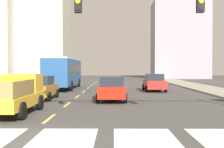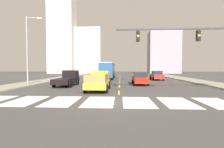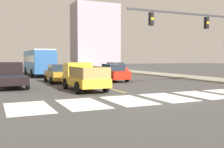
{
  "view_description": "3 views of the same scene",
  "coord_description": "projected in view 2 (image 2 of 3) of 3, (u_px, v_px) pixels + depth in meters",
  "views": [
    {
      "loc": [
        2.91,
        -9.03,
        2.28
      ],
      "look_at": [
        2.76,
        17.11,
        1.74
      ],
      "focal_mm": 46.41,
      "sensor_mm": 36.0,
      "label": 1
    },
    {
      "loc": [
        0.14,
        -10.83,
        2.34
      ],
      "look_at": [
        -1.26,
        15.23,
        1.28
      ],
      "focal_mm": 25.62,
      "sensor_mm": 36.0,
      "label": 2
    },
    {
      "loc": [
        -8.03,
        -12.72,
        2.31
      ],
      "look_at": [
        1.63,
        8.67,
        0.89
      ],
      "focal_mm": 42.69,
      "sensor_mm": 36.0,
      "label": 3
    }
  ],
  "objects": [
    {
      "name": "crosswalk_stripe_3",
      "position": [
        99.0,
        101.0,
        10.98
      ],
      "size": [
        2.03,
        3.58,
        0.01
      ],
      "primitive_type": "cube",
      "color": "silver",
      "rests_on": "ground"
    },
    {
      "name": "crosswalk_stripe_6",
      "position": [
        217.0,
        103.0,
        10.56
      ],
      "size": [
        2.03,
        3.58,
        0.01
      ],
      "primitive_type": "cube",
      "color": "silver",
      "rests_on": "ground"
    },
    {
      "name": "lane_dash_2",
      "position": [
        120.0,
        82.0,
        24.88
      ],
      "size": [
        0.16,
        2.4,
        0.01
      ],
      "primitive_type": "cube",
      "color": "#E4C450",
      "rests_on": "ground"
    },
    {
      "name": "block_mid_right",
      "position": [
        89.0,
        51.0,
        68.67
      ],
      "size": [
        10.82,
        10.53,
        18.51
      ],
      "primitive_type": "cube",
      "color": "beige",
      "rests_on": "ground"
    },
    {
      "name": "streetlight_left",
      "position": [
        28.0,
        48.0,
        20.98
      ],
      "size": [
        2.2,
        0.28,
        9.0
      ],
      "color": "gray",
      "rests_on": "ground"
    },
    {
      "name": "crosswalk_stripe_2",
      "position": [
        62.0,
        101.0,
        11.12
      ],
      "size": [
        2.03,
        3.58,
        0.01
      ],
      "primitive_type": "cube",
      "color": "silver",
      "rests_on": "ground"
    },
    {
      "name": "traffic_signal_gantry",
      "position": [
        215.0,
        43.0,
        12.54
      ],
      "size": [
        11.91,
        0.27,
        6.0
      ],
      "color": "#2D2D33",
      "rests_on": "ground"
    },
    {
      "name": "ground_plane",
      "position": [
        118.0,
        102.0,
        10.91
      ],
      "size": [
        160.0,
        160.0,
        0.0
      ],
      "primitive_type": "plane",
      "color": "#43423F"
    },
    {
      "name": "city_bus",
      "position": [
        108.0,
        69.0,
        33.54
      ],
      "size": [
        2.72,
        10.8,
        3.32
      ],
      "rotation": [
        0.0,
        0.0,
        -0.0
      ],
      "color": "#24518B",
      "rests_on": "ground"
    },
    {
      "name": "pickup_dark",
      "position": [
        68.0,
        78.0,
        20.67
      ],
      "size": [
        2.18,
        5.2,
        1.96
      ],
      "rotation": [
        0.0,
        0.0,
        0.0
      ],
      "color": "black",
      "rests_on": "ground"
    },
    {
      "name": "sidewalk_left",
      "position": [
        50.0,
        80.0,
        29.55
      ],
      "size": [
        3.73,
        110.0,
        0.15
      ],
      "primitive_type": "cube",
      "color": "gray",
      "rests_on": "ground"
    },
    {
      "name": "sedan_mid",
      "position": [
        157.0,
        75.0,
        29.88
      ],
      "size": [
        2.02,
        4.4,
        1.72
      ],
      "rotation": [
        0.0,
        0.0,
        0.03
      ],
      "color": "red",
      "rests_on": "ground"
    },
    {
      "name": "pickup_stakebed",
      "position": [
        99.0,
        81.0,
        16.56
      ],
      "size": [
        2.18,
        5.2,
        1.96
      ],
      "rotation": [
        0.0,
        0.0,
        0.01
      ],
      "color": "gold",
      "rests_on": "ground"
    },
    {
      "name": "lane_dash_4",
      "position": [
        120.0,
        78.0,
        34.85
      ],
      "size": [
        0.16,
        2.4,
        0.01
      ],
      "primitive_type": "cube",
      "color": "#E4C450",
      "rests_on": "ground"
    },
    {
      "name": "block_mid_left",
      "position": [
        164.0,
        53.0,
        64.28
      ],
      "size": [
        11.92,
        7.1,
        16.64
      ],
      "primitive_type": "cube",
      "color": "gray",
      "rests_on": "ground"
    },
    {
      "name": "lane_dash_6",
      "position": [
        120.0,
        76.0,
        44.83
      ],
      "size": [
        0.16,
        2.4,
        0.01
      ],
      "primitive_type": "cube",
      "color": "#E4C450",
      "rests_on": "ground"
    },
    {
      "name": "lane_dash_7",
      "position": [
        120.0,
        75.0,
        49.82
      ],
      "size": [
        0.16,
        2.4,
        0.01
      ],
      "primitive_type": "cube",
      "color": "#E4C450",
      "rests_on": "ground"
    },
    {
      "name": "sedan_near_left",
      "position": [
        103.0,
        78.0,
        22.95
      ],
      "size": [
        2.02,
        4.4,
        1.72
      ],
      "rotation": [
        0.0,
        0.0,
        0.05
      ],
      "color": "#A47523",
      "rests_on": "ground"
    },
    {
      "name": "crosswalk_stripe_5",
      "position": [
        177.0,
        102.0,
        10.7
      ],
      "size": [
        2.03,
        3.58,
        0.01
      ],
      "primitive_type": "cube",
      "color": "silver",
      "rests_on": "ground"
    },
    {
      "name": "sidewalk_right",
      "position": [
        193.0,
        80.0,
        28.18
      ],
      "size": [
        3.73,
        110.0,
        0.15
      ],
      "primitive_type": "cube",
      "color": "gray",
      "rests_on": "ground"
    },
    {
      "name": "crosswalk_stripe_1",
      "position": [
        26.0,
        101.0,
        11.26
      ],
      "size": [
        2.03,
        3.58,
        0.01
      ],
      "primitive_type": "cube",
      "color": "silver",
      "rests_on": "ground"
    },
    {
      "name": "lane_dash_0",
      "position": [
        119.0,
        93.0,
        14.9
      ],
      "size": [
        0.16,
        2.4,
        0.01
      ],
      "primitive_type": "cube",
      "color": "#E4C450",
      "rests_on": "ground"
    },
    {
      "name": "crosswalk_stripe_4",
      "position": [
        138.0,
        102.0,
        10.84
      ],
      "size": [
        2.03,
        3.58,
        0.01
      ],
      "primitive_type": "cube",
      "color": "silver",
      "rests_on": "ground"
    },
    {
      "name": "lane_dash_3",
      "position": [
        120.0,
        80.0,
        29.86
      ],
      "size": [
        0.16,
        2.4,
        0.01
      ],
      "primitive_type": "cube",
      "color": "#E4C450",
      "rests_on": "ground"
    },
    {
      "name": "lane_dash_1",
      "position": [
        119.0,
        86.0,
        19.89
      ],
      "size": [
        0.16,
        2.4,
        0.01
      ],
      "primitive_type": "cube",
      "color": "#E4C450",
      "rests_on": "ground"
    },
    {
      "name": "lane_dash_5",
      "position": [
        120.0,
        77.0,
        39.84
      ],
      "size": [
        0.16,
        2.4,
        0.01
      ],
      "primitive_type": "cube",
      "color": "#E4C450",
      "rests_on": "ground"
    },
    {
      "name": "sedan_near_right",
      "position": [
        140.0,
        78.0,
        21.72
      ],
      "size": [
        2.02,
        4.4,
        1.72
      ],
      "rotation": [
        0.0,
        0.0,
        -0.01
      ],
      "color": "red",
      "rests_on": "ground"
    }
  ]
}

